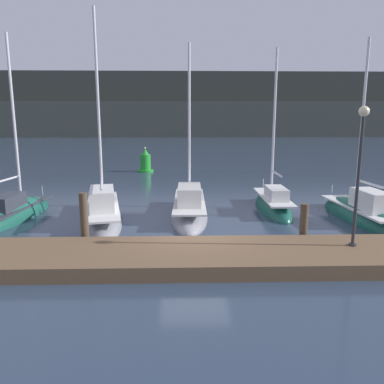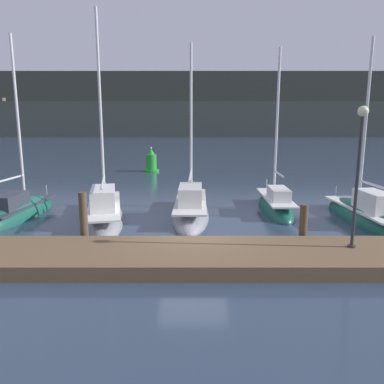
{
  "view_description": "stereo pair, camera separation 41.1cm",
  "coord_description": "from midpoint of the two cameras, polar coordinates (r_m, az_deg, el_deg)",
  "views": [
    {
      "loc": [
        -0.47,
        -12.81,
        4.42
      ],
      "look_at": [
        0.0,
        3.53,
        1.2
      ],
      "focal_mm": 35.0,
      "sensor_mm": 36.0,
      "label": 1
    },
    {
      "loc": [
        -0.06,
        -12.82,
        4.42
      ],
      "look_at": [
        0.0,
        3.53,
        1.2
      ],
      "focal_mm": 35.0,
      "sensor_mm": 36.0,
      "label": 2
    }
  ],
  "objects": [
    {
      "name": "ground_plane",
      "position": [
        13.56,
        0.93,
        -7.89
      ],
      "size": [
        400.0,
        400.0,
        0.0
      ],
      "primitive_type": "plane",
      "color": "#2D3D51"
    },
    {
      "name": "channel_buoy",
      "position": [
        31.87,
        -6.05,
        4.53
      ],
      "size": [
        1.33,
        1.33,
        2.07
      ],
      "color": "green",
      "rests_on": "ground"
    },
    {
      "name": "sailboat_berth_4",
      "position": [
        17.26,
        0.31,
        -3.1
      ],
      "size": [
        1.79,
        6.51,
        8.31
      ],
      "color": "gray",
      "rests_on": "ground"
    },
    {
      "name": "sailboat_berth_5",
      "position": [
        18.77,
        13.0,
        -2.35
      ],
      "size": [
        1.46,
        5.39,
        8.33
      ],
      "color": "#195647",
      "rests_on": "ground"
    },
    {
      "name": "sailboat_berth_3",
      "position": [
        16.92,
        -12.66,
        -3.56
      ],
      "size": [
        2.91,
        6.97,
        9.53
      ],
      "color": "gray",
      "rests_on": "ground"
    },
    {
      "name": "sailboat_berth_6",
      "position": [
        18.15,
        25.11,
        -3.61
      ],
      "size": [
        2.06,
        6.06,
        8.59
      ],
      "color": "#195647",
      "rests_on": "ground"
    },
    {
      "name": "sailboat_berth_2",
      "position": [
        18.73,
        -24.31,
        -3.17
      ],
      "size": [
        1.92,
        5.64,
        8.84
      ],
      "color": "#195647",
      "rests_on": "ground"
    },
    {
      "name": "dock_lamppost",
      "position": [
        12.41,
        24.82,
        5.05
      ],
      "size": [
        0.32,
        0.32,
        4.34
      ],
      "color": "#2D2D33",
      "rests_on": "dock"
    },
    {
      "name": "dock",
      "position": [
        11.73,
        1.11,
        -9.83
      ],
      "size": [
        29.58,
        2.8,
        0.45
      ],
      "primitive_type": "cube",
      "color": "brown",
      "rests_on": "ground"
    },
    {
      "name": "mooring_pile_1",
      "position": [
        13.54,
        -15.54,
        -4.06
      ],
      "size": [
        0.28,
        0.28,
        1.93
      ],
      "primitive_type": "cylinder",
      "color": "#4C3D2D",
      "rests_on": "ground"
    },
    {
      "name": "mooring_pile_2",
      "position": [
        13.75,
        17.22,
        -4.88
      ],
      "size": [
        0.28,
        0.28,
        1.49
      ],
      "primitive_type": "cylinder",
      "color": "#4C3D2D",
      "rests_on": "ground"
    },
    {
      "name": "hillside_backdrop",
      "position": [
        102.77,
        -1.89,
        12.78
      ],
      "size": [
        240.0,
        23.0,
        15.95
      ],
      "color": "#333833",
      "rests_on": "ground"
    }
  ]
}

